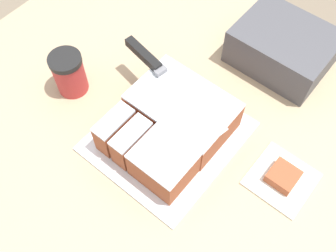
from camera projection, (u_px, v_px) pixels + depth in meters
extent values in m
plane|color=#7F705B|center=(180.00, 243.00, 1.75)|extent=(8.00, 8.00, 0.00)
cube|color=tan|center=(184.00, 208.00, 1.35)|extent=(1.40, 1.10, 0.92)
cube|color=silver|center=(168.00, 136.00, 0.97)|extent=(0.31, 0.35, 0.01)
cube|color=#994C2D|center=(182.00, 112.00, 0.95)|extent=(0.24, 0.17, 0.08)
cube|color=white|center=(183.00, 101.00, 0.91)|extent=(0.24, 0.17, 0.01)
cube|color=#994C2D|center=(164.00, 165.00, 0.88)|extent=(0.13, 0.11, 0.08)
cube|color=white|center=(164.00, 156.00, 0.84)|extent=(0.13, 0.11, 0.01)
cube|color=#994C2D|center=(115.00, 131.00, 0.92)|extent=(0.04, 0.10, 0.08)
cube|color=white|center=(113.00, 120.00, 0.89)|extent=(0.04, 0.10, 0.01)
cube|color=#994C2D|center=(132.00, 143.00, 0.91)|extent=(0.04, 0.10, 0.08)
cube|color=white|center=(130.00, 133.00, 0.87)|extent=(0.04, 0.10, 0.01)
cube|color=silver|center=(190.00, 101.00, 0.91)|extent=(0.23, 0.07, 0.00)
cube|color=slate|center=(161.00, 71.00, 0.94)|extent=(0.02, 0.03, 0.02)
cube|color=black|center=(143.00, 54.00, 0.97)|extent=(0.12, 0.04, 0.02)
cylinder|color=#B23333|center=(70.00, 75.00, 1.00)|extent=(0.08, 0.08, 0.10)
cylinder|color=black|center=(65.00, 60.00, 0.95)|extent=(0.08, 0.08, 0.01)
cube|color=white|center=(281.00, 179.00, 0.91)|extent=(0.14, 0.14, 0.01)
cube|color=#994C2D|center=(283.00, 176.00, 0.89)|extent=(0.06, 0.06, 0.03)
cube|color=#47474C|center=(283.00, 47.00, 1.05)|extent=(0.25, 0.20, 0.11)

